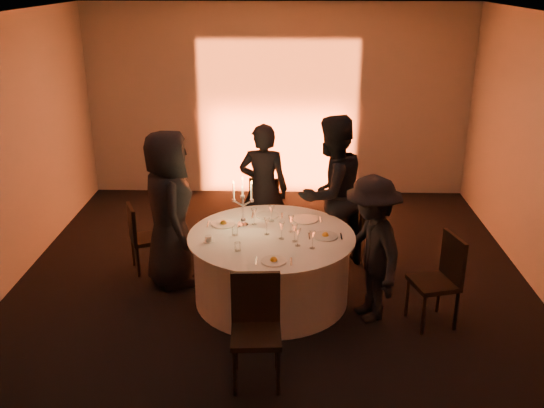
{
  "coord_description": "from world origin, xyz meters",
  "views": [
    {
      "loc": [
        0.18,
        -5.93,
        3.42
      ],
      "look_at": [
        0.0,
        0.2,
        1.05
      ],
      "focal_mm": 40.0,
      "sensor_mm": 36.0,
      "label": 1
    }
  ],
  "objects_px": {
    "chair_back_left": "(265,204)",
    "chair_front": "(256,322)",
    "chair_right": "(441,275)",
    "candelabra": "(243,209)",
    "guest_back_left": "(264,189)",
    "guest_left": "(169,209)",
    "chair_left": "(141,235)",
    "coffee_cup": "(209,239)",
    "banquet_table": "(271,267)",
    "chair_back_right": "(365,216)",
    "guest_right": "(371,249)",
    "guest_back_right": "(331,194)"
  },
  "relations": [
    {
      "from": "banquet_table",
      "to": "chair_right",
      "type": "distance_m",
      "value": 1.79
    },
    {
      "from": "chair_back_left",
      "to": "chair_right",
      "type": "xyz_separation_m",
      "value": [
        1.87,
        -2.05,
        0.04
      ]
    },
    {
      "from": "chair_back_right",
      "to": "guest_right",
      "type": "xyz_separation_m",
      "value": [
        -0.11,
        -1.42,
        0.21
      ]
    },
    {
      "from": "coffee_cup",
      "to": "banquet_table",
      "type": "bearing_deg",
      "value": 16.08
    },
    {
      "from": "chair_back_right",
      "to": "candelabra",
      "type": "distance_m",
      "value": 1.72
    },
    {
      "from": "guest_back_left",
      "to": "guest_back_right",
      "type": "xyz_separation_m",
      "value": [
        0.82,
        -0.42,
        0.1
      ]
    },
    {
      "from": "chair_front",
      "to": "candelabra",
      "type": "relative_size",
      "value": 1.71
    },
    {
      "from": "guest_back_left",
      "to": "chair_left",
      "type": "bearing_deg",
      "value": 29.05
    },
    {
      "from": "chair_back_left",
      "to": "chair_right",
      "type": "height_order",
      "value": "chair_right"
    },
    {
      "from": "chair_back_right",
      "to": "guest_right",
      "type": "relative_size",
      "value": 0.65
    },
    {
      "from": "chair_front",
      "to": "chair_back_left",
      "type": "bearing_deg",
      "value": 87.23
    },
    {
      "from": "chair_left",
      "to": "chair_back_right",
      "type": "xyz_separation_m",
      "value": [
        2.71,
        0.44,
        0.1
      ]
    },
    {
      "from": "chair_left",
      "to": "chair_front",
      "type": "height_order",
      "value": "chair_front"
    },
    {
      "from": "guest_left",
      "to": "guest_back_right",
      "type": "relative_size",
      "value": 0.96
    },
    {
      "from": "chair_back_left",
      "to": "chair_back_right",
      "type": "relative_size",
      "value": 0.89
    },
    {
      "from": "chair_front",
      "to": "guest_left",
      "type": "distance_m",
      "value": 2.09
    },
    {
      "from": "guest_left",
      "to": "guest_back_right",
      "type": "bearing_deg",
      "value": -93.91
    },
    {
      "from": "chair_back_left",
      "to": "guest_right",
      "type": "distance_m",
      "value": 2.29
    },
    {
      "from": "banquet_table",
      "to": "guest_back_right",
      "type": "xyz_separation_m",
      "value": [
        0.68,
        0.82,
        0.56
      ]
    },
    {
      "from": "guest_right",
      "to": "candelabra",
      "type": "height_order",
      "value": "guest_right"
    },
    {
      "from": "chair_back_left",
      "to": "chair_front",
      "type": "bearing_deg",
      "value": 95.08
    },
    {
      "from": "banquet_table",
      "to": "guest_left",
      "type": "distance_m",
      "value": 1.33
    },
    {
      "from": "guest_right",
      "to": "coffee_cup",
      "type": "bearing_deg",
      "value": -113.99
    },
    {
      "from": "chair_right",
      "to": "candelabra",
      "type": "bearing_deg",
      "value": -123.79
    },
    {
      "from": "banquet_table",
      "to": "chair_right",
      "type": "bearing_deg",
      "value": -14.1
    },
    {
      "from": "chair_right",
      "to": "coffee_cup",
      "type": "height_order",
      "value": "chair_right"
    },
    {
      "from": "chair_left",
      "to": "chair_front",
      "type": "bearing_deg",
      "value": -167.57
    },
    {
      "from": "chair_back_left",
      "to": "chair_front",
      "type": "xyz_separation_m",
      "value": [
        0.04,
        -3.0,
        0.05
      ]
    },
    {
      "from": "guest_left",
      "to": "guest_back_left",
      "type": "relative_size",
      "value": 1.07
    },
    {
      "from": "guest_left",
      "to": "coffee_cup",
      "type": "bearing_deg",
      "value": -155.07
    },
    {
      "from": "chair_front",
      "to": "candelabra",
      "type": "bearing_deg",
      "value": 94.37
    },
    {
      "from": "guest_left",
      "to": "guest_right",
      "type": "bearing_deg",
      "value": -125.79
    },
    {
      "from": "chair_right",
      "to": "candelabra",
      "type": "height_order",
      "value": "candelabra"
    },
    {
      "from": "chair_back_right",
      "to": "candelabra",
      "type": "height_order",
      "value": "candelabra"
    },
    {
      "from": "chair_back_right",
      "to": "chair_right",
      "type": "height_order",
      "value": "chair_back_right"
    },
    {
      "from": "candelabra",
      "to": "guest_right",
      "type": "bearing_deg",
      "value": -23.77
    },
    {
      "from": "guest_back_left",
      "to": "candelabra",
      "type": "relative_size",
      "value": 2.92
    },
    {
      "from": "chair_back_right",
      "to": "guest_back_right",
      "type": "bearing_deg",
      "value": -14.09
    },
    {
      "from": "coffee_cup",
      "to": "chair_left",
      "type": "bearing_deg",
      "value": 138.24
    },
    {
      "from": "chair_back_left",
      "to": "guest_back_left",
      "type": "distance_m",
      "value": 0.5
    },
    {
      "from": "banquet_table",
      "to": "chair_front",
      "type": "bearing_deg",
      "value": -93.92
    },
    {
      "from": "banquet_table",
      "to": "chair_left",
      "type": "xyz_separation_m",
      "value": [
        -1.58,
        0.64,
        0.09
      ]
    },
    {
      "from": "banquet_table",
      "to": "guest_right",
      "type": "relative_size",
      "value": 1.16
    },
    {
      "from": "chair_back_right",
      "to": "chair_front",
      "type": "relative_size",
      "value": 1.02
    },
    {
      "from": "banquet_table",
      "to": "coffee_cup",
      "type": "bearing_deg",
      "value": -163.92
    },
    {
      "from": "guest_right",
      "to": "banquet_table",
      "type": "bearing_deg",
      "value": -127.3
    },
    {
      "from": "chair_back_right",
      "to": "guest_left",
      "type": "bearing_deg",
      "value": -26.32
    },
    {
      "from": "chair_right",
      "to": "guest_back_right",
      "type": "xyz_separation_m",
      "value": [
        -1.05,
        1.26,
        0.41
      ]
    },
    {
      "from": "guest_back_right",
      "to": "guest_back_left",
      "type": "bearing_deg",
      "value": -66.79
    },
    {
      "from": "chair_front",
      "to": "guest_left",
      "type": "bearing_deg",
      "value": 117.81
    }
  ]
}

